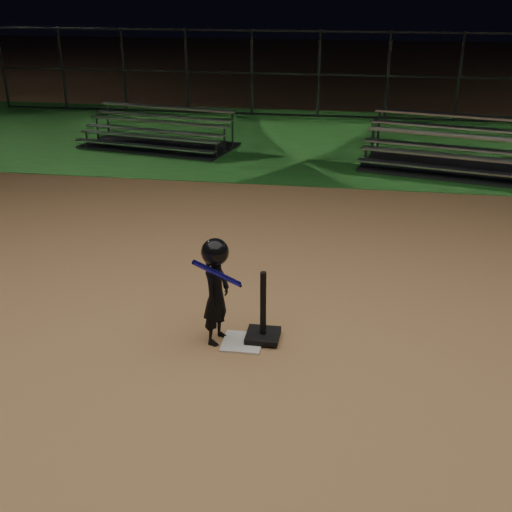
{
  "coord_description": "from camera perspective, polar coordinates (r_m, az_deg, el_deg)",
  "views": [
    {
      "loc": [
        1.09,
        -6.01,
        3.79
      ],
      "look_at": [
        0.0,
        1.0,
        0.65
      ],
      "focal_mm": 43.8,
      "sensor_mm": 36.0,
      "label": 1
    }
  ],
  "objects": [
    {
      "name": "grass_strip",
      "position": [
        16.48,
        4.91,
        10.52
      ],
      "size": [
        60.0,
        8.0,
        0.01
      ],
      "primitive_type": "cube",
      "color": "#1A501A",
      "rests_on": "ground"
    },
    {
      "name": "backstop_fence",
      "position": [
        19.21,
        5.76,
        16.16
      ],
      "size": [
        20.08,
        0.08,
        2.5
      ],
      "color": "#38383D",
      "rests_on": "ground"
    },
    {
      "name": "batting_tee",
      "position": [
        7.16,
        0.64,
        -6.4
      ],
      "size": [
        0.38,
        0.38,
        0.83
      ],
      "color": "black",
      "rests_on": "home_plate"
    },
    {
      "name": "ground",
      "position": [
        7.19,
        -1.24,
        -7.95
      ],
      "size": [
        80.0,
        80.0,
        0.0
      ],
      "primitive_type": "plane",
      "color": "#A5784A",
      "rests_on": "ground"
    },
    {
      "name": "home_plate",
      "position": [
        7.18,
        -1.24,
        -7.87
      ],
      "size": [
        0.45,
        0.45,
        0.02
      ],
      "primitive_type": "cube",
      "color": "beige",
      "rests_on": "ground"
    },
    {
      "name": "bleacher_right",
      "position": [
        14.36,
        18.73,
        8.23
      ],
      "size": [
        4.75,
        3.1,
        1.07
      ],
      "rotation": [
        0.0,
        0.0,
        -0.24
      ],
      "color": "#A4A4A9",
      "rests_on": "ground"
    },
    {
      "name": "bleacher_left",
      "position": [
        15.87,
        -8.9,
        10.47
      ],
      "size": [
        3.95,
        2.47,
        0.9
      ],
      "rotation": [
        0.0,
        0.0,
        -0.2
      ],
      "color": "silver",
      "rests_on": "ground"
    },
    {
      "name": "child_batter",
      "position": [
        6.93,
        -3.67,
        -2.97
      ],
      "size": [
        0.49,
        0.55,
        1.26
      ],
      "rotation": [
        0.0,
        0.0,
        1.32
      ],
      "color": "black",
      "rests_on": "ground"
    }
  ]
}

